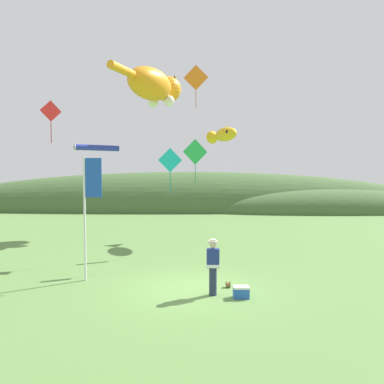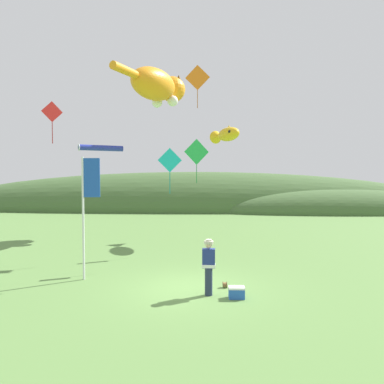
# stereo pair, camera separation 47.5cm
# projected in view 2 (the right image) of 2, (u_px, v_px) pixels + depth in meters

# --- Properties ---
(ground_plane) EXTENTS (120.00, 120.00, 0.00)m
(ground_plane) POSITION_uv_depth(u_px,v_px,m) (190.00, 289.00, 12.46)
(ground_plane) COLOR #5B8442
(distant_hill_ridge) EXTENTS (58.01, 12.48, 8.21)m
(distant_hill_ridge) POSITION_uv_depth(u_px,v_px,m) (214.00, 209.00, 40.77)
(distant_hill_ridge) COLOR #426033
(distant_hill_ridge) RESTS_ON ground
(festival_attendant) EXTENTS (0.43, 0.30, 1.77)m
(festival_attendant) POSITION_uv_depth(u_px,v_px,m) (209.00, 265.00, 11.75)
(festival_attendant) COLOR #232D47
(festival_attendant) RESTS_ON ground
(kite_spool) EXTENTS (0.14, 0.20, 0.20)m
(kite_spool) POSITION_uv_depth(u_px,v_px,m) (225.00, 285.00, 12.58)
(kite_spool) COLOR olive
(kite_spool) RESTS_ON ground
(picnic_cooler) EXTENTS (0.49, 0.33, 0.36)m
(picnic_cooler) POSITION_uv_depth(u_px,v_px,m) (237.00, 292.00, 11.49)
(picnic_cooler) COLOR blue
(picnic_cooler) RESTS_ON ground
(festival_banner_pole) EXTENTS (0.66, 0.08, 4.44)m
(festival_banner_pole) POSITION_uv_depth(u_px,v_px,m) (87.00, 199.00, 13.42)
(festival_banner_pole) COLOR silver
(festival_banner_pole) RESTS_ON ground
(kite_giant_cat) EXTENTS (3.80, 7.06, 2.29)m
(kite_giant_cat) POSITION_uv_depth(u_px,v_px,m) (158.00, 86.00, 23.73)
(kite_giant_cat) COLOR orange
(kite_fish_windsock) EXTENTS (1.83, 3.09, 0.92)m
(kite_fish_windsock) POSITION_uv_depth(u_px,v_px,m) (226.00, 135.00, 21.99)
(kite_fish_windsock) COLOR gold
(kite_tube_streamer) EXTENTS (2.66, 1.72, 0.44)m
(kite_tube_streamer) POSITION_uv_depth(u_px,v_px,m) (101.00, 148.00, 23.63)
(kite_tube_streamer) COLOR #2633A5
(kite_diamond_red) EXTENTS (0.75, 0.50, 1.78)m
(kite_diamond_red) POSITION_uv_depth(u_px,v_px,m) (52.00, 112.00, 15.83)
(kite_diamond_red) COLOR red
(kite_diamond_orange) EXTENTS (1.26, 0.20, 2.17)m
(kite_diamond_orange) POSITION_uv_depth(u_px,v_px,m) (197.00, 78.00, 18.88)
(kite_diamond_orange) COLOR orange
(kite_diamond_green) EXTENTS (1.23, 0.44, 2.19)m
(kite_diamond_green) POSITION_uv_depth(u_px,v_px,m) (197.00, 152.00, 18.63)
(kite_diamond_green) COLOR green
(kite_diamond_teal) EXTENTS (1.01, 0.25, 1.93)m
(kite_diamond_teal) POSITION_uv_depth(u_px,v_px,m) (170.00, 161.00, 15.78)
(kite_diamond_teal) COLOR #19BFBF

